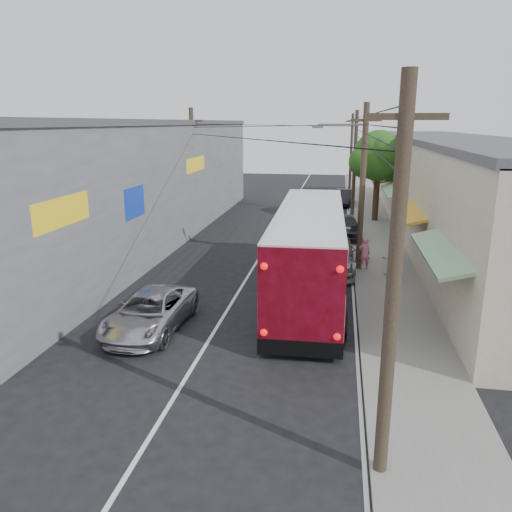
% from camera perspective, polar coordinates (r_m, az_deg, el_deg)
% --- Properties ---
extents(ground, '(120.00, 120.00, 0.00)m').
position_cam_1_polar(ground, '(13.89, -9.54, -15.96)').
color(ground, black).
rests_on(ground, ground).
extents(sidewalk, '(3.00, 80.00, 0.12)m').
position_cam_1_polar(sidewalk, '(32.08, 13.50, 1.93)').
color(sidewalk, slate).
rests_on(sidewalk, ground).
extents(building_right, '(7.09, 40.00, 6.25)m').
position_cam_1_polar(building_right, '(34.14, 21.20, 7.38)').
color(building_right, beige).
rests_on(building_right, ground).
extents(building_left, '(7.20, 36.00, 7.25)m').
position_cam_1_polar(building_left, '(31.99, -13.96, 8.41)').
color(building_left, gray).
rests_on(building_left, ground).
extents(utility_poles, '(11.80, 45.28, 8.00)m').
position_cam_1_polar(utility_poles, '(31.69, 7.75, 9.51)').
color(utility_poles, '#473828').
rests_on(utility_poles, ground).
extents(street_tree, '(4.40, 4.00, 6.60)m').
position_cam_1_polar(street_tree, '(37.40, 13.93, 10.88)').
color(street_tree, '#3F2B19').
rests_on(street_tree, ground).
extents(coach_bus, '(3.16, 12.78, 3.66)m').
position_cam_1_polar(coach_bus, '(21.00, 6.12, 0.59)').
color(coach_bus, silver).
rests_on(coach_bus, ground).
extents(jeepney, '(2.40, 4.90, 1.34)m').
position_cam_1_polar(jeepney, '(17.98, -11.98, -6.28)').
color(jeepney, '#B9B9C0').
rests_on(jeepney, ground).
extents(parked_suv, '(2.42, 5.84, 1.69)m').
position_cam_1_polar(parked_suv, '(25.00, 8.55, 0.37)').
color(parked_suv, '#95939B').
rests_on(parked_suv, ground).
extents(parked_car_mid, '(2.18, 4.57, 1.51)m').
position_cam_1_polar(parked_car_mid, '(31.85, 10.17, 3.30)').
color(parked_car_mid, '#242429').
rests_on(parked_car_mid, ground).
extents(parked_car_far, '(1.82, 4.31, 1.38)m').
position_cam_1_polar(parked_car_far, '(44.84, 10.06, 6.59)').
color(parked_car_far, black).
rests_on(parked_car_far, ground).
extents(pedestrian_near, '(0.64, 0.48, 1.58)m').
position_cam_1_polar(pedestrian_near, '(24.93, 12.29, 0.30)').
color(pedestrian_near, pink).
rests_on(pedestrian_near, sidewalk).
extents(pedestrian_far, '(0.89, 0.77, 1.57)m').
position_cam_1_polar(pedestrian_far, '(24.26, 15.07, -0.30)').
color(pedestrian_far, '#7E9BB8').
rests_on(pedestrian_far, sidewalk).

